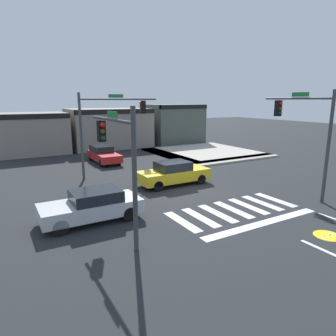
{
  "coord_description": "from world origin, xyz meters",
  "views": [
    {
      "loc": [
        -10.2,
        -15.43,
        5.48
      ],
      "look_at": [
        -0.4,
        1.44,
        1.07
      ],
      "focal_mm": 32.31,
      "sensor_mm": 36.0,
      "label": 1
    }
  ],
  "objects_px": {
    "traffic_signal_southeast": "(305,125)",
    "traffic_signal_southwest": "(117,149)",
    "car_silver": "(92,205)",
    "traffic_signal_northwest": "(110,119)",
    "car_red": "(103,154)",
    "car_yellow": "(173,173)"
  },
  "relations": [
    {
      "from": "traffic_signal_southeast",
      "to": "traffic_signal_southwest",
      "type": "bearing_deg",
      "value": 88.06
    },
    {
      "from": "traffic_signal_southeast",
      "to": "traffic_signal_southwest",
      "type": "relative_size",
      "value": 1.14
    },
    {
      "from": "traffic_signal_northwest",
      "to": "car_yellow",
      "type": "bearing_deg",
      "value": -57.89
    },
    {
      "from": "traffic_signal_southeast",
      "to": "car_silver",
      "type": "relative_size",
      "value": 1.33
    },
    {
      "from": "traffic_signal_southwest",
      "to": "car_yellow",
      "type": "distance_m",
      "value": 8.33
    },
    {
      "from": "car_yellow",
      "to": "car_red",
      "type": "relative_size",
      "value": 1.04
    },
    {
      "from": "car_yellow",
      "to": "traffic_signal_southwest",
      "type": "bearing_deg",
      "value": -137.75
    },
    {
      "from": "traffic_signal_southwest",
      "to": "car_red",
      "type": "bearing_deg",
      "value": -15.84
    },
    {
      "from": "traffic_signal_northwest",
      "to": "car_silver",
      "type": "bearing_deg",
      "value": -115.79
    },
    {
      "from": "traffic_signal_southeast",
      "to": "car_red",
      "type": "relative_size",
      "value": 1.3
    },
    {
      "from": "car_red",
      "to": "traffic_signal_northwest",
      "type": "bearing_deg",
      "value": -11.54
    },
    {
      "from": "traffic_signal_southwest",
      "to": "car_silver",
      "type": "distance_m",
      "value": 3.43
    },
    {
      "from": "traffic_signal_northwest",
      "to": "traffic_signal_southeast",
      "type": "height_order",
      "value": "traffic_signal_southeast"
    },
    {
      "from": "traffic_signal_northwest",
      "to": "car_yellow",
      "type": "relative_size",
      "value": 1.25
    },
    {
      "from": "traffic_signal_northwest",
      "to": "traffic_signal_southwest",
      "type": "distance_m",
      "value": 10.08
    },
    {
      "from": "traffic_signal_southeast",
      "to": "car_red",
      "type": "height_order",
      "value": "traffic_signal_southeast"
    },
    {
      "from": "car_silver",
      "to": "traffic_signal_southwest",
      "type": "bearing_deg",
      "value": 108.07
    },
    {
      "from": "traffic_signal_northwest",
      "to": "traffic_signal_southwest",
      "type": "height_order",
      "value": "traffic_signal_northwest"
    },
    {
      "from": "traffic_signal_southeast",
      "to": "car_silver",
      "type": "distance_m",
      "value": 12.27
    },
    {
      "from": "traffic_signal_northwest",
      "to": "car_silver",
      "type": "relative_size",
      "value": 1.32
    },
    {
      "from": "traffic_signal_northwest",
      "to": "traffic_signal_southwest",
      "type": "relative_size",
      "value": 1.13
    },
    {
      "from": "traffic_signal_southwest",
      "to": "car_yellow",
      "type": "bearing_deg",
      "value": -47.75
    }
  ]
}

